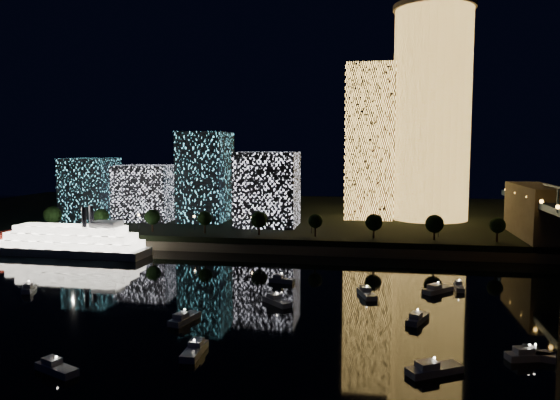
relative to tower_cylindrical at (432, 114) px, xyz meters
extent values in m
plane|color=black|center=(-33.27, -142.41, -50.06)|extent=(520.00, 520.00, 0.00)
cube|color=black|center=(-33.27, 17.59, -47.56)|extent=(420.00, 160.00, 5.00)
cube|color=#6B5E4C|center=(-33.27, -60.41, -48.56)|extent=(420.00, 6.00, 3.00)
cylinder|color=#FFBC51|center=(0.00, 0.00, -1.13)|extent=(32.00, 32.00, 87.87)
cylinder|color=#6B5E4C|center=(0.00, 0.00, 43.81)|extent=(34.00, 34.00, 2.00)
cube|color=#FFBC51|center=(-25.66, -0.13, -12.04)|extent=(20.76, 20.76, 66.04)
cube|color=white|center=(-64.81, -31.44, -30.54)|extent=(23.60, 19.97, 29.05)
cube|color=#5DE4FF|center=(-93.56, -20.45, -26.44)|extent=(18.62, 24.21, 37.25)
cube|color=white|center=(-118.74, -23.07, -33.44)|extent=(23.25, 21.14, 23.25)
cube|color=#5DE4FF|center=(-142.10, -28.00, -31.92)|extent=(18.77, 20.65, 26.28)
cube|color=#6B5E4C|center=(31.73, -42.41, -38.56)|extent=(12.00, 40.00, 23.00)
cube|color=navy|center=(26.73, -82.41, -28.56)|extent=(0.50, 0.50, 7.00)
sphere|color=#FAA537|center=(26.23, -52.41, -30.26)|extent=(1.20, 1.20, 1.20)
cube|color=silver|center=(-123.15, -75.79, -48.74)|extent=(53.37, 14.09, 2.65)
cube|color=white|center=(-123.15, -75.79, -46.20)|extent=(48.92, 12.83, 2.43)
cube|color=white|center=(-123.15, -75.79, -43.77)|extent=(44.47, 11.56, 2.43)
cube|color=white|center=(-123.15, -75.79, -41.35)|extent=(37.81, 10.21, 2.43)
cube|color=silver|center=(-109.92, -76.28, -39.25)|extent=(9.07, 6.94, 1.99)
cylinder|color=black|center=(-116.62, -78.24, -36.82)|extent=(1.54, 1.54, 6.62)
cylinder|color=black|center=(-116.45, -73.83, -36.82)|extent=(1.54, 1.54, 6.62)
cylinder|color=maroon|center=(-149.61, -74.81, -46.75)|extent=(8.09, 10.21, 7.72)
cube|color=silver|center=(3.41, -145.06, -49.46)|extent=(8.20, 4.56, 1.20)
cube|color=silver|center=(2.29, -145.38, -48.36)|extent=(3.19, 2.71, 1.00)
sphere|color=white|center=(3.41, -145.06, -47.46)|extent=(0.36, 0.36, 0.36)
cube|color=silver|center=(-108.42, -119.83, -49.46)|extent=(4.11, 6.76, 1.20)
cube|color=silver|center=(-108.09, -120.74, -48.36)|extent=(2.34, 2.69, 1.00)
sphere|color=white|center=(-108.42, -119.83, -47.46)|extent=(0.36, 0.36, 0.36)
cube|color=silver|center=(-7.18, -103.11, -49.46)|extent=(8.29, 8.43, 1.20)
cube|color=silver|center=(-8.12, -104.07, -48.36)|extent=(3.86, 3.87, 1.00)
sphere|color=white|center=(-7.18, -103.11, -47.46)|extent=(0.36, 0.36, 0.36)
cube|color=silver|center=(-13.89, -127.62, -49.46)|extent=(5.39, 8.18, 1.20)
cube|color=silver|center=(-14.35, -128.70, -48.36)|extent=(2.95, 3.32, 1.00)
sphere|color=white|center=(-13.89, -127.62, -47.46)|extent=(0.36, 0.36, 0.36)
cube|color=silver|center=(-24.59, -110.12, -49.46)|extent=(5.17, 8.87, 1.20)
cube|color=silver|center=(-24.98, -108.91, -48.36)|extent=(3.00, 3.49, 1.00)
sphere|color=white|center=(-24.59, -110.12, -47.46)|extent=(0.36, 0.36, 0.36)
cube|color=silver|center=(-13.20, -153.80, -49.46)|extent=(9.52, 7.30, 1.20)
cube|color=silver|center=(-14.40, -154.51, -48.36)|extent=(4.03, 3.74, 1.00)
sphere|color=white|center=(-13.20, -153.80, -47.46)|extent=(0.36, 0.36, 0.36)
cube|color=silver|center=(-61.61, -135.91, -49.46)|extent=(4.70, 8.82, 1.20)
cube|color=silver|center=(-61.92, -137.13, -48.36)|extent=(2.85, 3.40, 1.00)
sphere|color=white|center=(-61.61, -135.91, -47.46)|extent=(0.36, 0.36, 0.36)
cube|color=silver|center=(-47.24, -100.45, -49.46)|extent=(6.99, 3.30, 1.20)
cube|color=silver|center=(-48.24, -100.28, -48.36)|extent=(2.62, 2.13, 1.00)
sphere|color=white|center=(-47.24, -100.45, -47.46)|extent=(0.36, 0.36, 0.36)
cube|color=silver|center=(4.45, -144.71, -49.46)|extent=(6.60, 3.72, 1.20)
cube|color=silver|center=(3.54, -144.44, -48.36)|extent=(2.57, 2.19, 1.00)
sphere|color=white|center=(4.45, -144.71, -47.46)|extent=(0.36, 0.36, 0.36)
cube|color=silver|center=(-73.14, -163.89, -49.46)|extent=(8.56, 5.75, 1.20)
cube|color=silver|center=(-74.27, -163.39, -48.36)|extent=(3.49, 3.12, 1.00)
sphere|color=white|center=(-73.14, -163.89, -47.46)|extent=(0.36, 0.36, 0.36)
cube|color=silver|center=(-44.95, -120.22, -49.46)|extent=(7.79, 7.69, 1.20)
cube|color=silver|center=(-45.84, -119.35, -48.36)|extent=(3.58, 3.57, 1.00)
sphere|color=white|center=(-44.95, -120.22, -47.46)|extent=(0.36, 0.36, 0.36)
cube|color=silver|center=(-1.65, -99.95, -49.46)|extent=(2.02, 6.25, 1.20)
cube|color=silver|center=(-1.64, -99.02, -48.36)|extent=(1.63, 2.19, 1.00)
sphere|color=white|center=(-1.65, -99.95, -47.46)|extent=(0.36, 0.36, 0.36)
cube|color=silver|center=(-53.80, -152.70, -49.46)|extent=(2.98, 8.65, 1.20)
cube|color=silver|center=(-53.83, -151.41, -48.36)|extent=(2.31, 3.06, 1.00)
sphere|color=white|center=(-53.80, -152.70, -47.46)|extent=(0.36, 0.36, 0.36)
cylinder|color=black|center=(-143.27, -54.41, -43.06)|extent=(0.70, 0.70, 4.00)
sphere|color=black|center=(-143.27, -54.41, -39.56)|extent=(6.64, 6.64, 6.64)
cylinder|color=black|center=(-123.27, -54.41, -43.06)|extent=(0.70, 0.70, 4.00)
sphere|color=black|center=(-123.27, -54.41, -39.56)|extent=(5.41, 5.41, 5.41)
cylinder|color=black|center=(-103.27, -54.41, -43.06)|extent=(0.70, 0.70, 4.00)
sphere|color=black|center=(-103.27, -54.41, -39.56)|extent=(5.70, 5.70, 5.70)
cylinder|color=black|center=(-83.27, -54.41, -43.06)|extent=(0.70, 0.70, 4.00)
sphere|color=black|center=(-83.27, -54.41, -39.56)|extent=(5.28, 5.28, 5.28)
cylinder|color=black|center=(-63.27, -54.41, -43.06)|extent=(0.70, 0.70, 4.00)
sphere|color=black|center=(-63.27, -54.41, -39.56)|extent=(5.87, 5.87, 5.87)
cylinder|color=black|center=(-43.27, -54.41, -43.06)|extent=(0.70, 0.70, 4.00)
sphere|color=black|center=(-43.27, -54.41, -39.56)|extent=(5.03, 5.03, 5.03)
cylinder|color=black|center=(-23.27, -54.41, -43.06)|extent=(0.70, 0.70, 4.00)
sphere|color=black|center=(-23.27, -54.41, -39.56)|extent=(5.83, 5.83, 5.83)
cylinder|color=black|center=(-3.27, -54.41, -43.06)|extent=(0.70, 0.70, 4.00)
sphere|color=black|center=(-3.27, -54.41, -39.56)|extent=(6.18, 6.18, 6.18)
cylinder|color=black|center=(16.73, -54.41, -43.06)|extent=(0.70, 0.70, 4.00)
sphere|color=black|center=(16.73, -54.41, -39.56)|extent=(5.20, 5.20, 5.20)
cylinder|color=black|center=(-133.27, -48.41, -42.56)|extent=(0.24, 0.24, 5.00)
sphere|color=#FFCC7F|center=(-133.27, -48.41, -39.76)|extent=(0.70, 0.70, 0.70)
cylinder|color=black|center=(-111.27, -48.41, -42.56)|extent=(0.24, 0.24, 5.00)
sphere|color=#FFCC7F|center=(-111.27, -48.41, -39.76)|extent=(0.70, 0.70, 0.70)
cylinder|color=black|center=(-89.27, -48.41, -42.56)|extent=(0.24, 0.24, 5.00)
sphere|color=#FFCC7F|center=(-89.27, -48.41, -39.76)|extent=(0.70, 0.70, 0.70)
cylinder|color=black|center=(-67.27, -48.41, -42.56)|extent=(0.24, 0.24, 5.00)
sphere|color=#FFCC7F|center=(-67.27, -48.41, -39.76)|extent=(0.70, 0.70, 0.70)
cylinder|color=black|center=(-45.27, -48.41, -42.56)|extent=(0.24, 0.24, 5.00)
sphere|color=#FFCC7F|center=(-45.27, -48.41, -39.76)|extent=(0.70, 0.70, 0.70)
cylinder|color=black|center=(-23.27, -48.41, -42.56)|extent=(0.24, 0.24, 5.00)
sphere|color=#FFCC7F|center=(-23.27, -48.41, -39.76)|extent=(0.70, 0.70, 0.70)
cylinder|color=black|center=(-1.27, -48.41, -42.56)|extent=(0.24, 0.24, 5.00)
sphere|color=#FFCC7F|center=(-1.27, -48.41, -39.76)|extent=(0.70, 0.70, 0.70)
camera|label=1|loc=(-23.04, -241.11, -13.64)|focal=35.00mm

